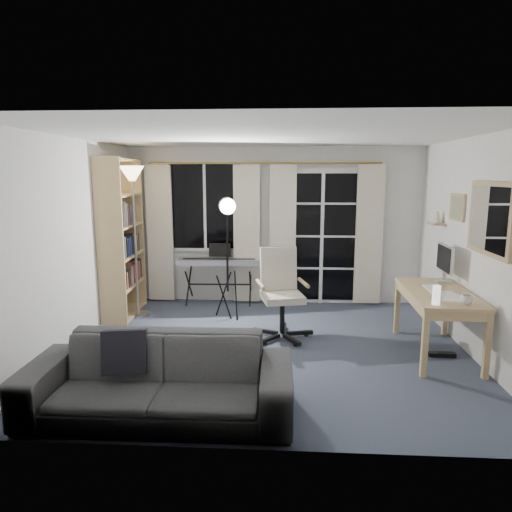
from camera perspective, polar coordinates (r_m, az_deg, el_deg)
The scene contains 17 objects.
floor at distance 5.41m, azimuth 1.54°, elevation -11.48°, with size 4.50×4.00×0.02m, color #363D4F.
window at distance 7.12m, azimuth -6.37°, elevation 6.20°, with size 1.20×0.08×1.40m.
french_door at distance 7.09m, azimuth 8.21°, elevation 2.28°, with size 1.32×0.09×2.11m.
curtains at distance 6.97m, azimuth 0.98°, elevation 2.82°, with size 3.60×0.07×2.13m.
bookshelf at distance 6.63m, azimuth -16.79°, elevation 1.61°, with size 0.40×1.05×2.21m.
torchiere_lamp at distance 6.48m, azimuth -15.13°, elevation 7.19°, with size 0.43×0.43×2.10m.
keyboard_piano at distance 6.92m, azimuth -4.61°, elevation -0.80°, with size 1.24×0.63×0.89m.
studio_light at distance 6.13m, azimuth -3.61°, elevation 4.47°, with size 0.36×0.36×1.72m.
office_chair at distance 5.65m, azimuth 3.03°, elevation -3.56°, with size 0.76×0.74×1.10m.
desk at distance 5.44m, azimuth 21.84°, elevation -5.02°, with size 0.71×1.36×0.72m.
monitor at distance 5.85m, azimuth 22.54°, elevation -0.43°, with size 0.18×0.52×0.45m.
desk_clutter at distance 5.24m, azimuth 21.87°, elevation -6.36°, with size 0.44×0.81×0.91m.
mug at distance 4.99m, azimuth 24.83°, elevation -4.83°, with size 0.12×0.09×0.12m, color silver.
wall_mirror at distance 5.13m, azimuth 27.21°, elevation 4.17°, with size 0.04×0.94×0.74m.
framed_print at distance 5.96m, azimuth 23.87°, elevation 5.59°, with size 0.03×0.42×0.32m.
wall_shelf at distance 6.42m, azimuth 21.64°, elevation 4.29°, with size 0.16×0.30×0.18m.
sofa at distance 3.95m, azimuth -12.12°, elevation -13.30°, with size 2.20×0.67×0.86m.
Camera 1 is at (0.16, -5.03, 1.99)m, focal length 32.00 mm.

